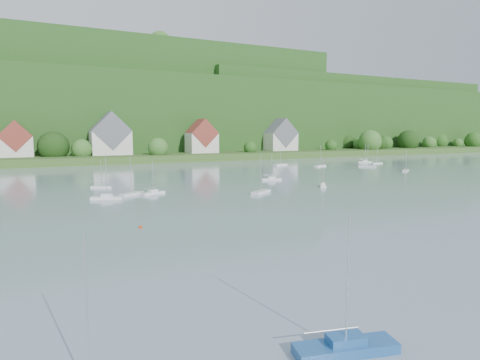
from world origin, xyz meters
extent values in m
cube|color=#33501E|center=(0.00, 200.00, 1.50)|extent=(600.00, 60.00, 3.00)
cube|color=#1F4315|center=(0.00, 275.00, 20.00)|extent=(620.00, 160.00, 40.00)
cube|color=#1F4315|center=(10.00, 270.00, 28.00)|extent=(240.00, 130.00, 60.00)
cube|color=#1F4315|center=(160.00, 255.00, 22.00)|extent=(200.00, 110.00, 48.00)
sphere|color=#275218|center=(218.82, 196.52, 6.33)|extent=(10.24, 10.24, 10.24)
sphere|color=#2C6926|center=(141.50, 180.22, 7.19)|extent=(12.88, 12.88, 12.88)
sphere|color=black|center=(139.35, 197.94, 6.40)|extent=(10.46, 10.46, 10.46)
sphere|color=#275218|center=(118.43, 184.90, 5.10)|extent=(6.45, 6.45, 6.45)
sphere|color=#2C6926|center=(228.18, 189.87, 5.07)|extent=(6.37, 6.37, 6.37)
sphere|color=black|center=(152.01, 194.00, 6.47)|extent=(10.68, 10.68, 10.68)
sphere|color=black|center=(177.90, 186.42, 7.18)|extent=(12.85, 12.85, 12.85)
sphere|color=#2C6926|center=(-6.80, 183.88, 5.66)|extent=(8.19, 8.19, 8.19)
sphere|color=#2C6926|center=(153.96, 190.35, 6.41)|extent=(10.50, 10.50, 10.50)
sphere|color=black|center=(152.76, 184.28, 5.62)|extent=(8.05, 8.05, 8.05)
sphere|color=#2C6926|center=(46.85, 192.08, 6.95)|extent=(12.16, 12.16, 12.16)
sphere|color=#2C6926|center=(22.99, 179.93, 5.84)|extent=(8.73, 8.73, 8.73)
sphere|color=#275218|center=(198.64, 187.75, 5.51)|extent=(7.74, 7.74, 7.74)
sphere|color=#275218|center=(159.04, 186.11, 5.87)|extent=(8.84, 8.84, 8.84)
sphere|color=#275218|center=(235.86, 184.24, 6.67)|extent=(11.28, 11.28, 11.28)
sphere|color=#275218|center=(67.84, 181.69, 5.03)|extent=(6.24, 6.24, 6.24)
sphere|color=black|center=(89.43, 194.54, 5.65)|extent=(8.16, 8.16, 8.16)
sphere|color=#2C6926|center=(144.77, 192.32, 5.63)|extent=(8.09, 8.09, 8.09)
sphere|color=#2C6926|center=(197.13, 187.30, 5.65)|extent=(8.14, 8.14, 8.14)
sphere|color=black|center=(-17.00, 186.36, 6.87)|extent=(11.92, 11.92, 11.92)
sphere|color=#275218|center=(39.50, 255.03, 60.25)|extent=(12.83, 12.83, 12.83)
sphere|color=#275218|center=(1.11, 279.65, 60.23)|extent=(12.73, 12.73, 12.73)
sphere|color=#275218|center=(83.40, 244.53, 60.01)|extent=(11.50, 11.50, 11.50)
sphere|color=#275218|center=(60.71, 274.89, 60.56)|extent=(14.65, 14.65, 14.65)
sphere|color=#2C6926|center=(39.25, 231.29, 60.09)|extent=(11.95, 11.95, 11.95)
sphere|color=#275218|center=(119.44, 238.58, 59.71)|extent=(9.76, 9.76, 9.76)
sphere|color=black|center=(-3.47, 243.31, 59.44)|extent=(8.21, 8.21, 8.21)
sphere|color=#2C6926|center=(-22.82, 267.10, 60.14)|extent=(12.24, 12.24, 12.24)
sphere|color=#2C6926|center=(114.51, 242.98, 59.58)|extent=(9.00, 9.00, 9.00)
sphere|color=#275218|center=(101.03, 257.97, 59.41)|extent=(8.03, 8.03, 8.03)
sphere|color=#2C6926|center=(176.64, 258.30, 47.67)|extent=(9.52, 9.52, 9.52)
sphere|color=#2C6926|center=(233.20, 259.00, 47.60)|extent=(9.12, 9.12, 9.12)
sphere|color=#2C6926|center=(100.48, 258.36, 48.62)|extent=(14.97, 14.97, 14.97)
sphere|color=black|center=(161.92, 228.86, 47.32)|extent=(7.52, 7.52, 7.52)
sphere|color=#275218|center=(78.67, 255.82, 47.71)|extent=(9.78, 9.78, 9.78)
sphere|color=#275218|center=(119.68, 254.71, 48.10)|extent=(12.02, 12.02, 12.02)
sphere|color=black|center=(137.90, 236.02, 48.02)|extent=(11.57, 11.57, 11.57)
sphere|color=#275218|center=(122.43, 222.73, 48.21)|extent=(12.65, 12.65, 12.65)
sphere|color=#2C6926|center=(142.64, 228.37, 47.45)|extent=(8.28, 8.28, 8.28)
sphere|color=black|center=(167.90, 264.31, 47.31)|extent=(7.47, 7.47, 7.47)
sphere|color=#2C6926|center=(99.14, 247.22, 47.66)|extent=(9.48, 9.48, 9.48)
sphere|color=black|center=(189.44, 271.22, 41.48)|extent=(8.43, 8.43, 8.43)
sphere|color=black|center=(182.06, 244.68, 42.37)|extent=(13.54, 13.54, 13.54)
sphere|color=black|center=(118.67, 252.35, 42.64)|extent=(15.08, 15.08, 15.08)
sphere|color=#2C6926|center=(108.41, 268.02, 42.80)|extent=(15.99, 15.99, 15.99)
sphere|color=black|center=(-3.70, 272.21, 42.75)|extent=(15.72, 15.72, 15.72)
sphere|color=#2C6926|center=(218.40, 301.50, 42.48)|extent=(14.17, 14.17, 14.17)
sphere|color=#275218|center=(10.88, 267.92, 41.84)|extent=(10.54, 10.54, 10.54)
sphere|color=black|center=(233.10, 233.99, 42.47)|extent=(14.14, 14.14, 14.14)
cube|color=beige|center=(-30.00, 189.00, 7.00)|extent=(12.00, 9.00, 8.00)
cube|color=maroon|center=(-30.00, 189.00, 11.00)|extent=(12.00, 9.36, 12.00)
cube|color=beige|center=(5.00, 188.00, 8.00)|extent=(16.00, 11.00, 10.00)
cube|color=#5B5C63|center=(5.00, 188.00, 13.00)|extent=(16.00, 11.44, 16.00)
cube|color=beige|center=(45.00, 186.00, 7.50)|extent=(13.00, 10.00, 9.00)
cube|color=maroon|center=(45.00, 186.00, 12.00)|extent=(13.00, 10.40, 13.00)
cube|color=beige|center=(90.00, 190.00, 7.50)|extent=(15.00, 10.00, 9.00)
cube|color=#5B5C63|center=(90.00, 190.00, 12.00)|extent=(15.00, 10.40, 15.00)
cylinder|color=silver|center=(-21.30, 28.53, 4.39)|extent=(0.10, 0.10, 7.58)
cube|color=#1E508E|center=(-7.66, 26.31, 0.30)|extent=(6.30, 3.07, 0.61)
cube|color=#1E508E|center=(-7.66, 26.31, 0.86)|extent=(2.34, 1.65, 0.50)
cylinder|color=silver|center=(-7.66, 26.31, 4.40)|extent=(0.10, 0.10, 7.59)
cylinder|color=silver|center=(-8.54, 26.53, 1.51)|extent=(3.27, 0.85, 0.08)
sphere|color=red|center=(-11.20, 62.58, 0.00)|extent=(0.43, 0.43, 0.43)
cube|color=silver|center=(97.46, 136.80, 0.29)|extent=(5.92, 3.31, 0.57)
cube|color=silver|center=(97.46, 136.80, 0.82)|extent=(2.25, 1.69, 0.50)
cylinder|color=silver|center=(97.46, 136.80, 4.14)|extent=(0.10, 0.10, 7.14)
cylinder|color=silver|center=(96.65, 137.07, 1.47)|extent=(3.01, 1.06, 0.08)
cube|color=silver|center=(18.05, 82.25, 0.30)|extent=(5.83, 4.73, 0.59)
cylinder|color=silver|center=(18.05, 82.25, 4.30)|extent=(0.10, 0.10, 7.42)
cylinder|color=silver|center=(17.31, 81.75, 1.49)|extent=(2.74, 1.91, 0.08)
cube|color=silver|center=(97.53, 130.33, 0.24)|extent=(4.83, 1.61, 0.48)
cylinder|color=silver|center=(97.53, 130.33, 3.45)|extent=(0.10, 0.10, 5.95)
cylinder|color=silver|center=(96.81, 130.38, 1.38)|extent=(2.62, 0.24, 0.08)
cube|color=silver|center=(58.74, 139.86, 0.31)|extent=(6.37, 3.42, 0.61)
cylinder|color=silver|center=(58.74, 139.86, 4.45)|extent=(0.10, 0.10, 7.67)
cylinder|color=silver|center=(57.86, 139.60, 1.51)|extent=(3.25, 1.05, 0.08)
cube|color=silver|center=(35.89, 84.72, 0.23)|extent=(3.74, 4.61, 0.47)
cube|color=silver|center=(35.89, 84.72, 0.72)|extent=(1.69, 1.87, 0.50)
cylinder|color=silver|center=(35.89, 84.72, 3.40)|extent=(0.10, 0.10, 5.86)
cylinder|color=silver|center=(35.50, 84.14, 1.37)|extent=(1.53, 2.17, 0.08)
cube|color=silver|center=(-10.33, 105.11, 0.23)|extent=(4.74, 3.25, 0.46)
cylinder|color=silver|center=(-10.33, 105.11, 3.37)|extent=(0.10, 0.10, 5.81)
cylinder|color=silver|center=(-10.95, 105.42, 1.36)|extent=(2.32, 1.22, 0.08)
cube|color=silver|center=(-6.50, 91.30, 0.28)|extent=(5.42, 4.58, 0.56)
cylinder|color=silver|center=(-6.50, 91.30, 4.05)|extent=(0.10, 0.10, 6.98)
cylinder|color=silver|center=(-7.17, 90.80, 1.46)|extent=(2.52, 1.89, 0.08)
cube|color=silver|center=(-2.22, 90.86, 0.26)|extent=(5.29, 3.27, 0.51)
cube|color=silver|center=(-2.22, 90.86, 0.76)|extent=(2.04, 1.61, 0.50)
cylinder|color=silver|center=(-2.22, 90.86, 3.72)|extent=(0.10, 0.10, 6.41)
cylinder|color=silver|center=(-2.94, 90.57, 1.41)|extent=(2.64, 1.14, 0.08)
cube|color=silver|center=(-11.63, 88.30, 0.29)|extent=(6.01, 3.90, 0.59)
cube|color=silver|center=(-11.63, 88.30, 0.84)|extent=(2.34, 1.89, 0.50)
cylinder|color=silver|center=(-11.63, 88.30, 4.24)|extent=(0.10, 0.10, 7.32)
cylinder|color=silver|center=(-12.43, 88.66, 1.49)|extent=(2.97, 1.40, 0.08)
cube|color=silver|center=(69.30, 129.65, 0.28)|extent=(5.90, 3.36, 0.57)
cylinder|color=silver|center=(69.30, 129.65, 4.13)|extent=(0.10, 0.10, 7.12)
cylinder|color=silver|center=(68.49, 129.37, 1.47)|extent=(2.99, 1.09, 0.08)
cube|color=silver|center=(83.65, 120.86, 0.30)|extent=(4.79, 5.92, 0.60)
cylinder|color=silver|center=(83.65, 120.86, 4.36)|extent=(0.10, 0.10, 7.52)
cylinder|color=silver|center=(83.14, 121.60, 1.50)|extent=(1.94, 2.78, 0.08)
cube|color=silver|center=(31.71, 100.90, 0.26)|extent=(5.38, 3.02, 0.52)
cube|color=silver|center=(31.71, 100.90, 0.77)|extent=(2.04, 1.54, 0.50)
cylinder|color=silver|center=(31.71, 100.90, 3.76)|extent=(0.10, 0.10, 6.48)
cylinder|color=silver|center=(30.97, 101.14, 1.42)|extent=(2.73, 0.98, 0.08)
cube|color=silver|center=(83.50, 103.47, 0.25)|extent=(4.89, 4.02, 0.50)
cylinder|color=silver|center=(83.50, 103.47, 3.62)|extent=(0.10, 0.10, 6.25)
cylinder|color=silver|center=(82.89, 103.04, 1.40)|extent=(2.29, 1.65, 0.08)
camera|label=1|loc=(-23.02, 8.99, 12.71)|focal=30.76mm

